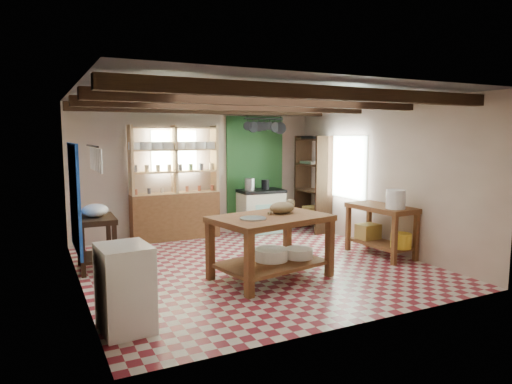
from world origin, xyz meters
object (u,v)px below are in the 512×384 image
prep_table (96,243)px  white_cabinet (125,288)px  cat (282,208)px  right_counter (381,231)px  work_table (271,247)px  stove (261,211)px

prep_table → white_cabinet: white_cabinet is taller
white_cabinet → cat: bearing=17.2°
right_counter → cat: size_ratio=3.16×
work_table → stove: size_ratio=1.72×
white_cabinet → cat: 2.64m
stove → white_cabinet: bearing=-130.5°
work_table → cat: bearing=11.3°
work_table → prep_table: (-2.15, 1.53, -0.04)m
prep_table → white_cabinet: (-0.02, -2.40, 0.05)m
stove → cat: size_ratio=2.43×
right_counter → cat: (-2.00, -0.16, 0.55)m
stove → prep_table: bearing=-156.8°
work_table → right_counter: size_ratio=1.33×
prep_table → right_counter: size_ratio=0.68×
stove → right_counter: 2.73m
stove → cat: bearing=-108.4°
stove → right_counter: bearing=-67.0°
work_table → cat: (0.24, 0.10, 0.53)m
prep_table → right_counter: (4.38, -1.28, 0.02)m
stove → right_counter: size_ratio=0.77×
work_table → right_counter: (2.23, 0.26, -0.02)m
prep_table → stove: bearing=22.0°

